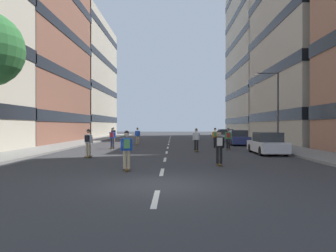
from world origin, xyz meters
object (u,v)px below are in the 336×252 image
object	(u,v)px
skater_2	(215,136)
skater_4	(138,135)
skater_0	(113,134)
skater_7	(127,148)
skater_6	(196,139)
parked_car_mid	(267,144)
skater_3	(219,145)
skater_1	(112,137)
parked_car_far	(238,138)
streetlamp_right	(274,101)
parked_car_near	(225,136)
skater_5	(88,141)
skater_8	(228,137)

from	to	relation	value
skater_2	skater_4	size ratio (longest dim) A/B	1.00
skater_0	skater_7	distance (m)	23.98
skater_4	skater_6	size ratio (longest dim) A/B	1.00
parked_car_mid	skater_3	world-z (taller)	skater_3
skater_6	parked_car_mid	bearing A→B (deg)	-23.90
skater_2	skater_7	world-z (taller)	same
skater_1	skater_6	size ratio (longest dim) A/B	1.00
skater_7	parked_car_mid	bearing A→B (deg)	44.09
skater_1	skater_3	world-z (taller)	same
parked_car_far	streetlamp_right	size ratio (longest dim) A/B	0.68
skater_1	skater_2	bearing A→B (deg)	13.50
parked_car_near	skater_1	size ratio (longest dim) A/B	2.47
skater_3	skater_6	bearing A→B (deg)	93.45
skater_1	skater_3	size ratio (longest dim) A/B	1.00
parked_car_mid	skater_5	xyz separation A→B (m)	(-11.83, -2.73, 0.32)
streetlamp_right	skater_7	distance (m)	17.90
streetlamp_right	skater_8	distance (m)	5.46
skater_2	skater_3	distance (m)	13.68
skater_3	skater_7	bearing A→B (deg)	-156.78
parked_car_near	parked_car_mid	xyz separation A→B (m)	(0.00, -18.01, 0.00)
skater_6	skater_7	size ratio (longest dim) A/B	1.00
skater_4	skater_6	bearing A→B (deg)	-57.74
skater_6	skater_7	world-z (taller)	same
skater_4	skater_8	world-z (taller)	same
skater_2	skater_6	size ratio (longest dim) A/B	1.00
skater_1	skater_5	xyz separation A→B (m)	(-0.05, -7.64, 0.00)
skater_5	skater_6	bearing A→B (deg)	34.57
skater_7	parked_car_far	bearing A→B (deg)	65.15
skater_5	skater_7	distance (m)	6.48
parked_car_far	skater_3	xyz separation A→B (m)	(-4.27, -16.76, 0.32)
skater_0	skater_4	xyz separation A→B (m)	(3.32, -4.30, 0.00)
parked_car_mid	skater_8	world-z (taller)	skater_8
skater_3	skater_5	bearing A→B (deg)	153.54
skater_4	skater_8	xyz separation A→B (m)	(8.25, -6.78, 0.03)
skater_2	skater_4	xyz separation A→B (m)	(-7.57, 3.71, -0.03)
parked_car_near	skater_8	xyz separation A→B (m)	(-2.02, -13.98, 0.32)
skater_1	skater_3	xyz separation A→B (m)	(7.51, -11.41, 0.00)
parked_car_far	skater_8	size ratio (longest dim) A/B	2.47
streetlamp_right	skater_2	distance (m)	6.00
skater_2	skater_6	xyz separation A→B (m)	(-2.09, -4.97, -0.03)
parked_car_mid	skater_7	distance (m)	12.01
skater_7	streetlamp_right	bearing A→B (deg)	52.17
streetlamp_right	skater_5	xyz separation A→B (m)	(-14.01, -8.29, -3.12)
parked_car_mid	skater_4	bearing A→B (deg)	133.56
skater_1	skater_5	size ratio (longest dim) A/B	1.00
skater_0	skater_1	bearing A→B (deg)	-79.93
skater_4	skater_8	size ratio (longest dim) A/B	1.00
parked_car_mid	skater_0	xyz separation A→B (m)	(-13.59, 15.11, 0.29)
skater_5	skater_0	bearing A→B (deg)	95.64
streetlamp_right	skater_4	distance (m)	13.88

